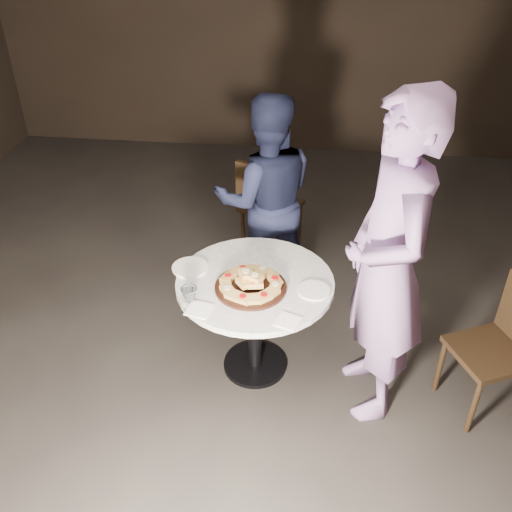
% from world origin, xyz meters
% --- Properties ---
extents(floor, '(7.00, 7.00, 0.00)m').
position_xyz_m(floor, '(0.00, 0.00, 0.00)').
color(floor, black).
rests_on(floor, ground).
extents(table, '(1.18, 1.18, 0.67)m').
position_xyz_m(table, '(0.06, 0.12, 0.54)').
color(table, black).
rests_on(table, ground).
extents(serving_board, '(0.48, 0.48, 0.02)m').
position_xyz_m(serving_board, '(0.05, 0.04, 0.68)').
color(serving_board, black).
rests_on(serving_board, table).
extents(focaccia_pile, '(0.36, 0.35, 0.09)m').
position_xyz_m(focaccia_pile, '(0.05, 0.04, 0.71)').
color(focaccia_pile, '#BA8F48').
rests_on(focaccia_pile, serving_board).
extents(plate_left, '(0.26, 0.26, 0.01)m').
position_xyz_m(plate_left, '(-0.32, 0.19, 0.68)').
color(plate_left, white).
rests_on(plate_left, table).
extents(plate_right, '(0.21, 0.21, 0.01)m').
position_xyz_m(plate_right, '(0.39, 0.05, 0.67)').
color(plate_right, white).
rests_on(plate_right, table).
extents(water_glass, '(0.10, 0.10, 0.08)m').
position_xyz_m(water_glass, '(-0.26, -0.10, 0.71)').
color(water_glass, silver).
rests_on(water_glass, table).
extents(napkin_near, '(0.14, 0.14, 0.01)m').
position_xyz_m(napkin_near, '(-0.20, -0.18, 0.67)').
color(napkin_near, white).
rests_on(napkin_near, table).
extents(napkin_far, '(0.15, 0.15, 0.01)m').
position_xyz_m(napkin_far, '(0.27, -0.22, 0.67)').
color(napkin_far, white).
rests_on(napkin_far, table).
extents(chair_far, '(0.52, 0.53, 0.83)m').
position_xyz_m(chair_far, '(0.00, 1.36, 0.48)').
color(chair_far, black).
rests_on(chair_far, ground).
extents(chair_right, '(0.51, 0.50, 0.80)m').
position_xyz_m(chair_right, '(1.44, 0.00, 0.46)').
color(chair_right, black).
rests_on(chair_right, ground).
extents(diner_navy, '(0.81, 0.69, 1.47)m').
position_xyz_m(diner_navy, '(0.04, 0.94, 0.73)').
color(diner_navy, black).
rests_on(diner_navy, ground).
extents(diner_teal, '(0.57, 0.75, 1.84)m').
position_xyz_m(diner_teal, '(0.75, -0.03, 0.92)').
color(diner_teal, slate).
rests_on(diner_teal, ground).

